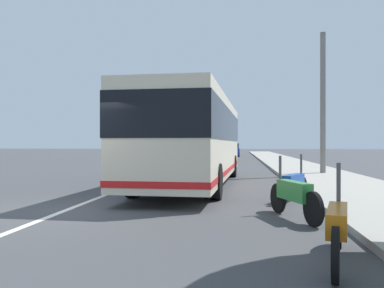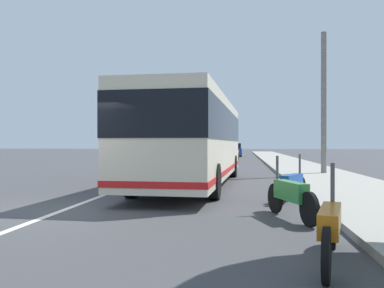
{
  "view_description": "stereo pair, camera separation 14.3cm",
  "coord_description": "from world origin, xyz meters",
  "px_view_note": "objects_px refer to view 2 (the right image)",
  "views": [
    {
      "loc": [
        -8.88,
        -3.97,
        1.54
      ],
      "look_at": [
        7.74,
        -2.03,
        1.53
      ],
      "focal_mm": 37.44,
      "sensor_mm": 36.0,
      "label": 1
    },
    {
      "loc": [
        -8.86,
        -4.11,
        1.54
      ],
      "look_at": [
        7.74,
        -2.03,
        1.53
      ],
      "focal_mm": 37.44,
      "sensor_mm": 36.0,
      "label": 2
    }
  ],
  "objects_px": {
    "car_ahead_same_lane": "(230,150)",
    "motorcycle_nearest_curb": "(330,227)",
    "car_oncoming": "(228,153)",
    "car_far_distant": "(234,150)",
    "coach_bus": "(195,136)",
    "motorcycle_by_tree": "(292,184)",
    "utility_pole": "(324,104)",
    "car_side_street": "(186,151)",
    "motorcycle_mid_row": "(290,195)"
  },
  "relations": [
    {
      "from": "car_ahead_same_lane",
      "to": "motorcycle_nearest_curb",
      "type": "bearing_deg",
      "value": 179.92
    },
    {
      "from": "car_oncoming",
      "to": "car_far_distant",
      "type": "xyz_separation_m",
      "value": [
        9.67,
        -0.34,
        0.05
      ]
    },
    {
      "from": "coach_bus",
      "to": "motorcycle_by_tree",
      "type": "distance_m",
      "value": 5.12
    },
    {
      "from": "car_ahead_same_lane",
      "to": "car_far_distant",
      "type": "height_order",
      "value": "car_far_distant"
    },
    {
      "from": "coach_bus",
      "to": "motorcycle_nearest_curb",
      "type": "height_order",
      "value": "coach_bus"
    },
    {
      "from": "car_far_distant",
      "to": "utility_pole",
      "type": "height_order",
      "value": "utility_pole"
    },
    {
      "from": "utility_pole",
      "to": "car_side_street",
      "type": "bearing_deg",
      "value": 21.41
    },
    {
      "from": "motorcycle_mid_row",
      "to": "motorcycle_by_tree",
      "type": "xyz_separation_m",
      "value": [
        2.61,
        -0.35,
        -0.03
      ]
    },
    {
      "from": "motorcycle_mid_row",
      "to": "car_side_street",
      "type": "distance_m",
      "value": 38.98
    },
    {
      "from": "motorcycle_by_tree",
      "to": "car_ahead_same_lane",
      "type": "bearing_deg",
      "value": 30.61
    },
    {
      "from": "motorcycle_nearest_curb",
      "to": "car_side_street",
      "type": "height_order",
      "value": "car_side_street"
    },
    {
      "from": "car_side_street",
      "to": "car_ahead_same_lane",
      "type": "bearing_deg",
      "value": 149.14
    },
    {
      "from": "motorcycle_nearest_curb",
      "to": "motorcycle_mid_row",
      "type": "bearing_deg",
      "value": 17.47
    },
    {
      "from": "utility_pole",
      "to": "car_far_distant",
      "type": "bearing_deg",
      "value": 9.72
    },
    {
      "from": "motorcycle_nearest_curb",
      "to": "motorcycle_by_tree",
      "type": "relative_size",
      "value": 1.15
    },
    {
      "from": "coach_bus",
      "to": "motorcycle_mid_row",
      "type": "distance_m",
      "value": 7.14
    },
    {
      "from": "motorcycle_by_tree",
      "to": "car_oncoming",
      "type": "bearing_deg",
      "value": 32.08
    },
    {
      "from": "motorcycle_mid_row",
      "to": "utility_pole",
      "type": "bearing_deg",
      "value": -33.37
    },
    {
      "from": "motorcycle_mid_row",
      "to": "car_far_distant",
      "type": "xyz_separation_m",
      "value": [
        40.08,
        1.96,
        0.25
      ]
    },
    {
      "from": "car_side_street",
      "to": "car_far_distant",
      "type": "distance_m",
      "value": 5.87
    },
    {
      "from": "car_oncoming",
      "to": "car_side_street",
      "type": "height_order",
      "value": "car_side_street"
    },
    {
      "from": "coach_bus",
      "to": "car_ahead_same_lane",
      "type": "distance_m",
      "value": 38.92
    },
    {
      "from": "motorcycle_nearest_curb",
      "to": "car_far_distant",
      "type": "bearing_deg",
      "value": 17.46
    },
    {
      "from": "motorcycle_mid_row",
      "to": "car_far_distant",
      "type": "height_order",
      "value": "car_far_distant"
    },
    {
      "from": "motorcycle_by_tree",
      "to": "car_side_street",
      "type": "distance_m",
      "value": 36.49
    },
    {
      "from": "car_ahead_same_lane",
      "to": "car_far_distant",
      "type": "relative_size",
      "value": 0.98
    },
    {
      "from": "motorcycle_mid_row",
      "to": "utility_pole",
      "type": "xyz_separation_m",
      "value": [
        11.56,
        -2.93,
        2.98
      ]
    },
    {
      "from": "motorcycle_by_tree",
      "to": "car_ahead_same_lane",
      "type": "distance_m",
      "value": 42.85
    },
    {
      "from": "motorcycle_mid_row",
      "to": "coach_bus",
      "type": "bearing_deg",
      "value": 3.89
    },
    {
      "from": "coach_bus",
      "to": "car_oncoming",
      "type": "height_order",
      "value": "coach_bus"
    },
    {
      "from": "coach_bus",
      "to": "motorcycle_mid_row",
      "type": "relative_size",
      "value": 5.69
    },
    {
      "from": "car_ahead_same_lane",
      "to": "car_oncoming",
      "type": "bearing_deg",
      "value": 177.88
    },
    {
      "from": "motorcycle_mid_row",
      "to": "motorcycle_by_tree",
      "type": "height_order",
      "value": "motorcycle_mid_row"
    },
    {
      "from": "car_side_street",
      "to": "coach_bus",
      "type": "bearing_deg",
      "value": 12.33
    },
    {
      "from": "motorcycle_nearest_curb",
      "to": "car_ahead_same_lane",
      "type": "relative_size",
      "value": 0.52
    },
    {
      "from": "motorcycle_nearest_curb",
      "to": "car_side_street",
      "type": "bearing_deg",
      "value": 25.21
    },
    {
      "from": "car_oncoming",
      "to": "utility_pole",
      "type": "height_order",
      "value": "utility_pole"
    },
    {
      "from": "car_ahead_same_lane",
      "to": "utility_pole",
      "type": "height_order",
      "value": "utility_pole"
    },
    {
      "from": "car_oncoming",
      "to": "car_side_street",
      "type": "xyz_separation_m",
      "value": [
        7.84,
        5.23,
        0.02
      ]
    },
    {
      "from": "motorcycle_by_tree",
      "to": "car_ahead_same_lane",
      "type": "height_order",
      "value": "car_ahead_same_lane"
    },
    {
      "from": "motorcycle_nearest_curb",
      "to": "car_ahead_same_lane",
      "type": "height_order",
      "value": "car_ahead_same_lane"
    },
    {
      "from": "utility_pole",
      "to": "car_ahead_same_lane",
      "type": "bearing_deg",
      "value": 9.33
    },
    {
      "from": "motorcycle_nearest_curb",
      "to": "car_oncoming",
      "type": "relative_size",
      "value": 0.53
    },
    {
      "from": "motorcycle_mid_row",
      "to": "car_oncoming",
      "type": "height_order",
      "value": "car_oncoming"
    },
    {
      "from": "coach_bus",
      "to": "car_side_street",
      "type": "xyz_separation_m",
      "value": [
        31.79,
        4.79,
        -1.11
      ]
    },
    {
      "from": "car_far_distant",
      "to": "motorcycle_mid_row",
      "type": "bearing_deg",
      "value": -178.83
    },
    {
      "from": "coach_bus",
      "to": "motorcycle_mid_row",
      "type": "xyz_separation_m",
      "value": [
        -6.46,
        -2.75,
        -1.33
      ]
    },
    {
      "from": "motorcycle_mid_row",
      "to": "car_ahead_same_lane",
      "type": "distance_m",
      "value": 45.43
    },
    {
      "from": "utility_pole",
      "to": "motorcycle_by_tree",
      "type": "bearing_deg",
      "value": 163.93
    },
    {
      "from": "motorcycle_mid_row",
      "to": "car_ahead_same_lane",
      "type": "bearing_deg",
      "value": -15.85
    }
  ]
}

